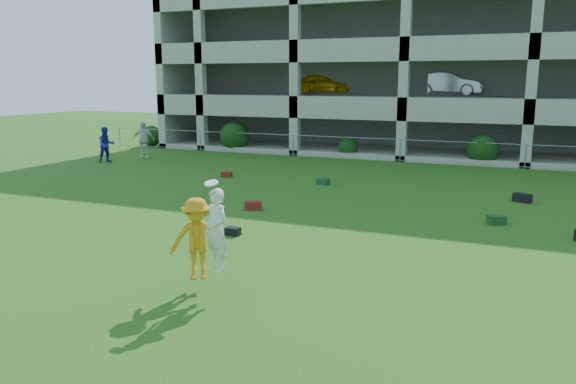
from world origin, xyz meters
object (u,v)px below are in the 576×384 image
at_px(bystander_b, 143,140).
at_px(frisbee_contest, 202,237).
at_px(parking_garage, 431,50).
at_px(bystander_a, 106,145).

xyz_separation_m(bystander_b, frisbee_contest, (13.25, -15.72, 0.17)).
bearing_deg(parking_garage, bystander_b, -136.07).
height_order(bystander_b, frisbee_contest, frisbee_contest).
distance_m(bystander_b, frisbee_contest, 20.56).
height_order(bystander_a, bystander_b, bystander_b).
height_order(frisbee_contest, parking_garage, parking_garage).
bearing_deg(parking_garage, bystander_a, -133.36).
height_order(bystander_b, parking_garage, parking_garage).
bearing_deg(frisbee_contest, parking_garage, 90.20).
bearing_deg(bystander_b, frisbee_contest, -78.13).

